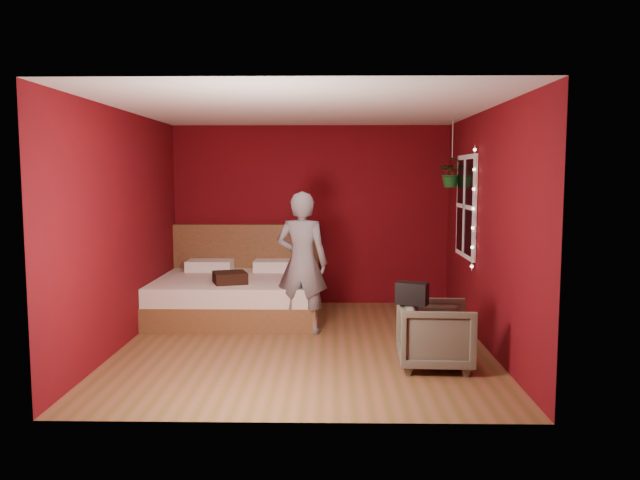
% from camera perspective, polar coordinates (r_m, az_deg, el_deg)
% --- Properties ---
extents(floor, '(4.50, 4.50, 0.00)m').
position_cam_1_polar(floor, '(7.11, -1.43, -9.44)').
color(floor, brown).
rests_on(floor, ground).
extents(room_walls, '(4.04, 4.54, 2.62)m').
position_cam_1_polar(room_walls, '(6.85, -1.47, 4.22)').
color(room_walls, '#5D090E').
rests_on(room_walls, ground).
extents(window, '(0.05, 0.97, 1.27)m').
position_cam_1_polar(window, '(7.93, 13.18, 3.01)').
color(window, white).
rests_on(window, room_walls).
extents(fairy_lights, '(0.04, 0.04, 1.45)m').
position_cam_1_polar(fairy_lights, '(7.41, 13.84, 2.80)').
color(fairy_lights, silver).
rests_on(fairy_lights, room_walls).
extents(bed, '(2.13, 1.81, 1.17)m').
position_cam_1_polar(bed, '(8.48, -7.47, -4.83)').
color(bed, brown).
rests_on(bed, ground).
extents(person, '(0.69, 0.52, 1.69)m').
position_cam_1_polar(person, '(7.43, -1.65, -2.08)').
color(person, slate).
rests_on(person, ground).
extents(armchair, '(0.74, 0.73, 0.65)m').
position_cam_1_polar(armchair, '(6.29, 10.50, -8.51)').
color(armchair, '#5B5A47').
rests_on(armchair, ground).
extents(handbag, '(0.33, 0.26, 0.21)m').
position_cam_1_polar(handbag, '(6.05, 8.42, -4.86)').
color(handbag, black).
rests_on(handbag, armchair).
extents(throw_pillow, '(0.50, 0.50, 0.14)m').
position_cam_1_polar(throw_pillow, '(7.93, -8.23, -3.42)').
color(throw_pillow, black).
rests_on(throw_pillow, bed).
extents(hanging_plant, '(0.37, 0.33, 0.88)m').
position_cam_1_polar(hanging_plant, '(8.39, 11.97, 6.05)').
color(hanging_plant, silver).
rests_on(hanging_plant, room_walls).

